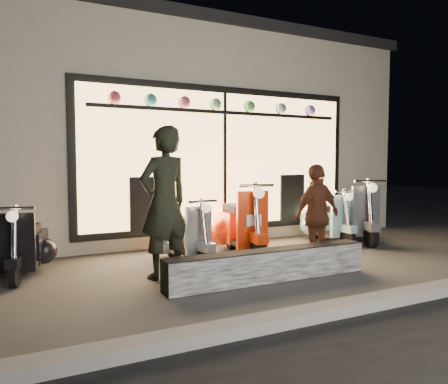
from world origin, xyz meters
The scene contains 11 objects.
ground centered at (0.00, 0.00, 0.00)m, with size 40.00×40.00×0.00m, color #383533.
kerb centered at (0.00, -2.00, 0.06)m, with size 40.00×0.25×0.12m, color slate.
shop_building centered at (0.00, 4.98, 2.10)m, with size 10.20×6.23×4.20m.
graffiti_barrier centered at (0.13, -0.65, 0.20)m, with size 2.78×0.28×0.40m, color black.
scooter_silver centered at (-0.43, 0.96, 0.37)m, with size 0.56×1.30×0.93m.
scooter_red centered at (0.63, 1.09, 0.45)m, with size 0.62×1.58×1.12m.
scooter_black centered at (-2.58, 1.12, 0.37)m, with size 0.63×1.30×0.92m.
scooter_blue centered at (2.61, 1.32, 0.38)m, with size 0.43×1.33×0.96m.
scooter_grey centered at (3.16, 1.15, 0.46)m, with size 0.84×1.58×1.14m.
man centered at (-0.99, 0.11, 0.98)m, with size 0.71×0.47×1.96m, color black.
woman centered at (1.18, -0.28, 0.74)m, with size 0.86×0.36×1.47m, color brown.
Camera 1 is at (-2.82, -5.23, 1.49)m, focal length 35.00 mm.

